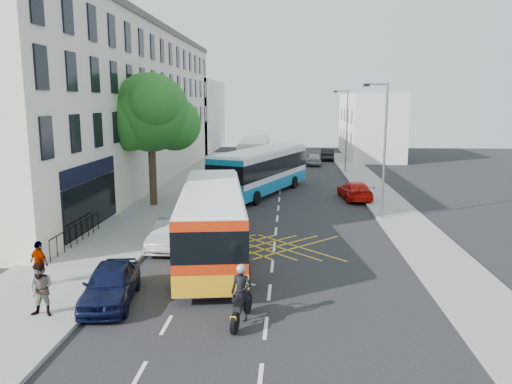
% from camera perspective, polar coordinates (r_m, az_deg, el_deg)
% --- Properties ---
extents(ground, '(120.00, 120.00, 0.00)m').
position_cam_1_polar(ground, '(19.14, 1.55, -11.39)').
color(ground, black).
rests_on(ground, ground).
extents(pavement_left, '(5.00, 70.00, 0.15)m').
position_cam_1_polar(pavement_left, '(34.74, -11.59, -1.51)').
color(pavement_left, gray).
rests_on(pavement_left, ground).
extents(pavement_right, '(3.00, 70.00, 0.15)m').
position_cam_1_polar(pavement_right, '(34.20, 15.24, -1.85)').
color(pavement_right, gray).
rests_on(pavement_right, ground).
extents(terrace_main, '(8.30, 45.00, 13.50)m').
position_cam_1_polar(terrace_main, '(44.73, -15.56, 9.56)').
color(terrace_main, beige).
rests_on(terrace_main, ground).
extents(terrace_far, '(8.00, 20.00, 10.00)m').
position_cam_1_polar(terrace_far, '(74.26, -7.68, 8.65)').
color(terrace_far, silver).
rests_on(terrace_far, ground).
extents(building_right, '(6.00, 18.00, 8.00)m').
position_cam_1_polar(building_right, '(66.65, 12.82, 7.44)').
color(building_right, silver).
rests_on(building_right, ground).
extents(street_tree, '(6.30, 5.70, 8.80)m').
position_cam_1_polar(street_tree, '(34.01, -12.01, 8.79)').
color(street_tree, '#382619').
rests_on(street_tree, pavement_left).
extents(lamp_near, '(1.45, 0.15, 8.00)m').
position_cam_1_polar(lamp_near, '(30.38, 14.33, 5.36)').
color(lamp_near, slate).
rests_on(lamp_near, pavement_right).
extents(lamp_far, '(1.45, 0.15, 8.00)m').
position_cam_1_polar(lamp_far, '(50.14, 10.21, 7.37)').
color(lamp_far, slate).
rests_on(lamp_far, pavement_right).
extents(railings, '(0.08, 5.60, 1.14)m').
position_cam_1_polar(railings, '(26.08, -19.82, -4.41)').
color(railings, black).
rests_on(railings, pavement_left).
extents(bus_near, '(4.29, 11.92, 3.28)m').
position_cam_1_polar(bus_near, '(22.82, -5.03, -3.28)').
color(bus_near, silver).
rests_on(bus_near, ground).
extents(bus_mid, '(7.08, 12.56, 3.48)m').
position_cam_1_polar(bus_mid, '(38.42, 0.67, 2.49)').
color(bus_mid, silver).
rests_on(bus_mid, ground).
extents(bus_far, '(3.04, 11.72, 3.29)m').
position_cam_1_polar(bus_far, '(50.87, -0.15, 4.31)').
color(bus_far, silver).
rests_on(bus_far, ground).
extents(motorbike, '(0.79, 2.25, 2.01)m').
position_cam_1_polar(motorbike, '(16.34, -1.69, -11.76)').
color(motorbike, black).
rests_on(motorbike, ground).
extents(parked_car_blue, '(2.22, 4.34, 1.42)m').
position_cam_1_polar(parked_car_blue, '(18.71, -16.29, -10.02)').
color(parked_car_blue, black).
rests_on(parked_car_blue, ground).
extents(parked_car_silver, '(1.56, 4.13, 1.35)m').
position_cam_1_polar(parked_car_silver, '(24.77, -9.79, -4.81)').
color(parked_car_silver, '#9C9FA4').
rests_on(parked_car_silver, ground).
extents(red_hatchback, '(2.38, 4.81, 1.34)m').
position_cam_1_polar(red_hatchback, '(37.01, 11.24, 0.17)').
color(red_hatchback, red).
rests_on(red_hatchback, ground).
extents(distant_car_grey, '(2.18, 4.30, 1.17)m').
position_cam_1_polar(distant_car_grey, '(59.62, 0.66, 4.09)').
color(distant_car_grey, '#404248').
rests_on(distant_car_grey, ground).
extents(distant_car_silver, '(1.72, 4.07, 1.37)m').
position_cam_1_polar(distant_car_silver, '(56.39, 6.60, 3.77)').
color(distant_car_silver, '#9A9DA1').
rests_on(distant_car_silver, ground).
extents(distant_car_dark, '(1.75, 4.52, 1.47)m').
position_cam_1_polar(distant_car_dark, '(61.52, 8.13, 4.32)').
color(distant_car_dark, black).
rests_on(distant_car_dark, ground).
extents(pedestrian_near, '(0.87, 0.68, 1.79)m').
position_cam_1_polar(pedestrian_near, '(17.93, -23.29, -10.24)').
color(pedestrian_near, gray).
rests_on(pedestrian_near, pavement_left).
extents(pedestrian_far, '(1.09, 0.85, 1.73)m').
position_cam_1_polar(pedestrian_far, '(20.86, -23.51, -7.46)').
color(pedestrian_far, gray).
rests_on(pedestrian_far, pavement_left).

